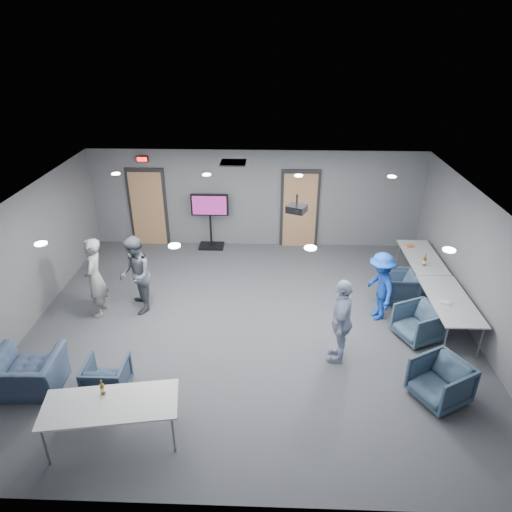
{
  "coord_description": "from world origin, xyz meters",
  "views": [
    {
      "loc": [
        0.42,
        -7.81,
        5.58
      ],
      "look_at": [
        0.11,
        0.85,
        1.2
      ],
      "focal_mm": 32.0,
      "sensor_mm": 36.0,
      "label": 1
    }
  ],
  "objects_px": {
    "chair_right_a": "(400,286)",
    "chair_front_b": "(27,373)",
    "tv_stand": "(210,218)",
    "projector": "(297,209)",
    "table_front_left": "(111,406)",
    "bottle_front": "(102,389)",
    "chair_right_b": "(418,323)",
    "person_b": "(135,275)",
    "chair_front_a": "(107,377)",
    "bottle_right": "(424,262)",
    "chair_right_c": "(440,381)",
    "person_d": "(380,286)",
    "person_c": "(341,321)",
    "table_right_b": "(450,301)",
    "person_a": "(95,278)",
    "table_right_a": "(422,258)"
  },
  "relations": [
    {
      "from": "chair_right_a",
      "to": "chair_front_b",
      "type": "height_order",
      "value": "chair_front_b"
    },
    {
      "from": "tv_stand",
      "to": "projector",
      "type": "relative_size",
      "value": 3.49
    },
    {
      "from": "table_front_left",
      "to": "bottle_front",
      "type": "height_order",
      "value": "bottle_front"
    },
    {
      "from": "chair_right_b",
      "to": "table_front_left",
      "type": "relative_size",
      "value": 0.38
    },
    {
      "from": "chair_right_a",
      "to": "tv_stand",
      "type": "height_order",
      "value": "tv_stand"
    },
    {
      "from": "chair_right_b",
      "to": "chair_front_b",
      "type": "distance_m",
      "value": 7.2
    },
    {
      "from": "person_b",
      "to": "chair_front_a",
      "type": "distance_m",
      "value": 2.59
    },
    {
      "from": "table_front_left",
      "to": "bottle_right",
      "type": "distance_m",
      "value": 7.25
    },
    {
      "from": "chair_right_c",
      "to": "person_d",
      "type": "bearing_deg",
      "value": 163.53
    },
    {
      "from": "chair_right_c",
      "to": "bottle_front",
      "type": "height_order",
      "value": "bottle_front"
    },
    {
      "from": "person_c",
      "to": "person_d",
      "type": "relative_size",
      "value": 1.11
    },
    {
      "from": "person_b",
      "to": "projector",
      "type": "relative_size",
      "value": 3.85
    },
    {
      "from": "chair_right_c",
      "to": "chair_front_b",
      "type": "height_order",
      "value": "chair_right_c"
    },
    {
      "from": "chair_front_a",
      "to": "person_d",
      "type": "bearing_deg",
      "value": -154.23
    },
    {
      "from": "chair_right_c",
      "to": "chair_front_a",
      "type": "xyz_separation_m",
      "value": [
        -5.53,
        -0.04,
        -0.05
      ]
    },
    {
      "from": "person_d",
      "to": "chair_front_b",
      "type": "height_order",
      "value": "person_d"
    },
    {
      "from": "person_b",
      "to": "bottle_right",
      "type": "distance_m",
      "value": 6.39
    },
    {
      "from": "bottle_right",
      "to": "table_right_b",
      "type": "bearing_deg",
      "value": -85.62
    },
    {
      "from": "bottle_right",
      "to": "chair_right_b",
      "type": "bearing_deg",
      "value": -107.49
    },
    {
      "from": "person_a",
      "to": "chair_right_b",
      "type": "xyz_separation_m",
      "value": [
        6.6,
        -0.66,
        -0.52
      ]
    },
    {
      "from": "person_d",
      "to": "table_front_left",
      "type": "bearing_deg",
      "value": -63.37
    },
    {
      "from": "chair_right_a",
      "to": "chair_right_b",
      "type": "distance_m",
      "value": 1.44
    },
    {
      "from": "chair_right_a",
      "to": "table_right_b",
      "type": "relative_size",
      "value": 0.39
    },
    {
      "from": "table_right_a",
      "to": "projector",
      "type": "bearing_deg",
      "value": 113.88
    },
    {
      "from": "chair_right_a",
      "to": "chair_right_c",
      "type": "xyz_separation_m",
      "value": [
        -0.11,
        -3.11,
        0.03
      ]
    },
    {
      "from": "person_d",
      "to": "projector",
      "type": "height_order",
      "value": "projector"
    },
    {
      "from": "person_b",
      "to": "tv_stand",
      "type": "bearing_deg",
      "value": 139.94
    },
    {
      "from": "chair_right_a",
      "to": "chair_right_b",
      "type": "xyz_separation_m",
      "value": [
        0.0,
        -1.44,
        0.01
      ]
    },
    {
      "from": "chair_front_b",
      "to": "projector",
      "type": "xyz_separation_m",
      "value": [
        4.55,
        2.54,
        2.05
      ]
    },
    {
      "from": "person_a",
      "to": "chair_front_b",
      "type": "bearing_deg",
      "value": -16.47
    },
    {
      "from": "table_right_a",
      "to": "person_a",
      "type": "bearing_deg",
      "value": 102.03
    },
    {
      "from": "person_a",
      "to": "table_front_left",
      "type": "height_order",
      "value": "person_a"
    },
    {
      "from": "chair_right_c",
      "to": "table_right_a",
      "type": "relative_size",
      "value": 0.44
    },
    {
      "from": "table_right_a",
      "to": "chair_right_b",
      "type": "bearing_deg",
      "value": 163.56
    },
    {
      "from": "chair_front_b",
      "to": "tv_stand",
      "type": "xyz_separation_m",
      "value": [
        2.39,
        5.75,
        0.53
      ]
    },
    {
      "from": "person_c",
      "to": "table_right_b",
      "type": "distance_m",
      "value": 2.49
    },
    {
      "from": "chair_right_a",
      "to": "projector",
      "type": "distance_m",
      "value": 3.25
    },
    {
      "from": "person_d",
      "to": "chair_right_a",
      "type": "height_order",
      "value": "person_d"
    },
    {
      "from": "chair_front_a",
      "to": "tv_stand",
      "type": "distance_m",
      "value": 5.87
    },
    {
      "from": "person_c",
      "to": "table_right_b",
      "type": "relative_size",
      "value": 0.87
    },
    {
      "from": "chair_right_b",
      "to": "chair_right_c",
      "type": "relative_size",
      "value": 0.96
    },
    {
      "from": "person_b",
      "to": "chair_right_b",
      "type": "height_order",
      "value": "person_b"
    },
    {
      "from": "bottle_front",
      "to": "person_a",
      "type": "bearing_deg",
      "value": 111.25
    },
    {
      "from": "person_d",
      "to": "chair_front_a",
      "type": "relative_size",
      "value": 2.16
    },
    {
      "from": "person_c",
      "to": "chair_right_b",
      "type": "distance_m",
      "value": 1.83
    },
    {
      "from": "person_c",
      "to": "chair_right_a",
      "type": "height_order",
      "value": "person_c"
    },
    {
      "from": "chair_right_c",
      "to": "chair_front_a",
      "type": "relative_size",
      "value": 1.16
    },
    {
      "from": "person_b",
      "to": "chair_right_b",
      "type": "bearing_deg",
      "value": 62.14
    },
    {
      "from": "person_b",
      "to": "bottle_right",
      "type": "bearing_deg",
      "value": 78.28
    },
    {
      "from": "chair_right_c",
      "to": "table_front_left",
      "type": "height_order",
      "value": "chair_right_c"
    }
  ]
}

